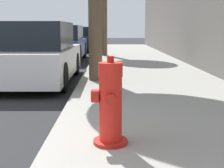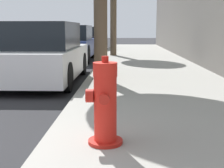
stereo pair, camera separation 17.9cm
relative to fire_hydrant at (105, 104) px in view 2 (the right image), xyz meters
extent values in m
cube|color=#99968E|center=(0.94, -0.36, -0.46)|extent=(3.20, 40.00, 0.13)
cylinder|color=red|center=(0.00, 0.00, -0.38)|extent=(0.35, 0.35, 0.04)
cylinder|color=red|center=(0.00, 0.00, -0.04)|extent=(0.22, 0.22, 0.64)
cylinder|color=red|center=(0.00, 0.00, 0.35)|extent=(0.24, 0.24, 0.13)
cylinder|color=red|center=(0.00, 0.00, 0.45)|extent=(0.07, 0.07, 0.06)
cylinder|color=red|center=(0.00, -0.14, 0.09)|extent=(0.10, 0.06, 0.10)
cylinder|color=red|center=(0.00, 0.14, 0.09)|extent=(0.10, 0.06, 0.10)
cylinder|color=red|center=(-0.15, 0.00, 0.09)|extent=(0.08, 0.13, 0.13)
cube|color=silver|center=(-1.80, 4.35, -0.04)|extent=(1.84, 3.86, 0.65)
cube|color=black|center=(-1.80, 4.19, 0.58)|extent=(1.69, 2.12, 0.59)
cylinder|color=black|center=(-2.64, 5.54, -0.22)|extent=(0.20, 0.61, 0.61)
cylinder|color=black|center=(-0.96, 5.54, -0.22)|extent=(0.20, 0.61, 0.61)
cylinder|color=black|center=(-0.96, 3.15, -0.22)|extent=(0.20, 0.61, 0.61)
cube|color=navy|center=(-1.97, 9.43, -0.02)|extent=(1.83, 3.93, 0.64)
cube|color=black|center=(-1.97, 9.28, 0.58)|extent=(1.68, 2.16, 0.55)
cylinder|color=black|center=(-2.80, 10.65, -0.18)|extent=(0.20, 0.69, 0.69)
cylinder|color=black|center=(-1.13, 10.65, -0.18)|extent=(0.20, 0.69, 0.69)
cylinder|color=black|center=(-2.80, 8.22, -0.18)|extent=(0.20, 0.69, 0.69)
cylinder|color=black|center=(-1.13, 8.22, -0.18)|extent=(0.20, 0.69, 0.69)
cube|color=black|center=(-1.70, 15.23, -0.01)|extent=(1.77, 3.92, 0.66)
cube|color=black|center=(-1.70, 15.07, 0.57)|extent=(1.63, 2.15, 0.51)
cylinder|color=black|center=(-2.51, 16.44, -0.19)|extent=(0.20, 0.68, 0.68)
cylinder|color=black|center=(-0.90, 16.44, -0.19)|extent=(0.20, 0.68, 0.68)
cylinder|color=black|center=(-2.51, 14.01, -0.19)|extent=(0.20, 0.68, 0.68)
cylinder|color=black|center=(-0.90, 14.01, -0.19)|extent=(0.20, 0.68, 0.68)
cylinder|color=brown|center=(-0.31, 3.91, 0.99)|extent=(0.30, 0.30, 2.78)
cylinder|color=brown|center=(-0.23, 10.43, 1.18)|extent=(0.27, 0.27, 3.15)
camera|label=1|loc=(-0.01, -2.97, 0.74)|focal=50.00mm
camera|label=2|loc=(0.17, -2.97, 0.74)|focal=50.00mm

